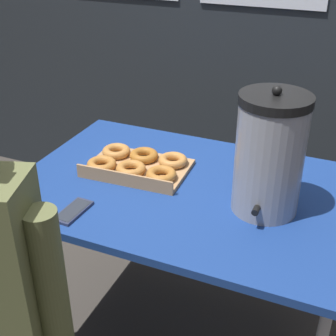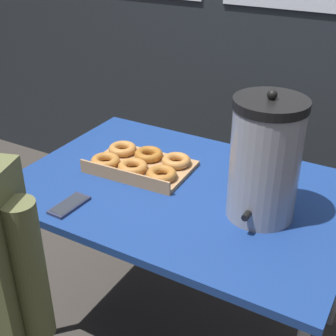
{
  "view_description": "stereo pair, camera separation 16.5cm",
  "coord_description": "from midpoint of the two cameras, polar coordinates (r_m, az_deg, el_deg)",
  "views": [
    {
      "loc": [
        0.51,
        -1.33,
        1.57
      ],
      "look_at": [
        -0.06,
        0.0,
        0.78
      ],
      "focal_mm": 50.0,
      "sensor_mm": 36.0,
      "label": 1
    },
    {
      "loc": [
        0.66,
        -1.25,
        1.57
      ],
      "look_at": [
        -0.06,
        0.0,
        0.78
      ],
      "focal_mm": 50.0,
      "sensor_mm": 36.0,
      "label": 2
    }
  ],
  "objects": [
    {
      "name": "ground_plane",
      "position": [
        2.12,
        -0.76,
        -19.15
      ],
      "size": [
        12.0,
        12.0,
        0.0
      ],
      "primitive_type": "plane",
      "color": "#3D3833"
    },
    {
      "name": "cell_phone",
      "position": [
        1.56,
        -14.48,
        -5.21
      ],
      "size": [
        0.07,
        0.15,
        0.01
      ],
      "rotation": [
        0.0,
        0.0,
        -0.04
      ],
      "color": "#2D334C",
      "rests_on": "folding_table"
    },
    {
      "name": "coffee_urn",
      "position": [
        1.46,
        9.14,
        1.53
      ],
      "size": [
        0.22,
        0.25,
        0.42
      ],
      "color": "#939399",
      "rests_on": "folding_table"
    },
    {
      "name": "folding_table",
      "position": [
        1.68,
        -0.91,
        -3.7
      ],
      "size": [
        1.18,
        0.81,
        0.72
      ],
      "color": "navy",
      "rests_on": "ground"
    },
    {
      "name": "donut_box",
      "position": [
        1.76,
        -6.44,
        0.31
      ],
      "size": [
        0.39,
        0.28,
        0.05
      ],
      "rotation": [
        0.0,
        0.0,
        0.05
      ],
      "color": "tan",
      "rests_on": "folding_table"
    }
  ]
}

